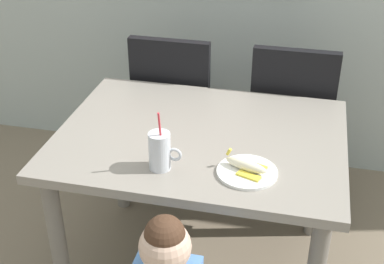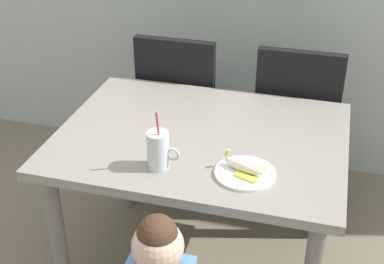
{
  "view_description": "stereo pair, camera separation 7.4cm",
  "coord_description": "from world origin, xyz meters",
  "px_view_note": "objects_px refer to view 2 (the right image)",
  "views": [
    {
      "loc": [
        0.4,
        -1.89,
        1.88
      ],
      "look_at": [
        -0.02,
        -0.09,
        0.81
      ],
      "focal_mm": 49.46,
      "sensor_mm": 36.0,
      "label": 1
    },
    {
      "loc": [
        0.47,
        -1.87,
        1.88
      ],
      "look_at": [
        -0.02,
        -0.09,
        0.81
      ],
      "focal_mm": 49.46,
      "sensor_mm": 36.0,
      "label": 2
    }
  ],
  "objects_px": {
    "dining_chair_right": "(296,118)",
    "snack_plate": "(245,173)",
    "dining_table": "(201,156)",
    "milk_cup": "(158,152)",
    "dining_chair_left": "(181,104)",
    "peeled_banana": "(245,167)"
  },
  "relations": [
    {
      "from": "dining_chair_left",
      "to": "dining_chair_right",
      "type": "bearing_deg",
      "value": -179.33
    },
    {
      "from": "dining_table",
      "to": "peeled_banana",
      "type": "xyz_separation_m",
      "value": [
        0.23,
        -0.24,
        0.14
      ]
    },
    {
      "from": "snack_plate",
      "to": "peeled_banana",
      "type": "relative_size",
      "value": 1.32
    },
    {
      "from": "milk_cup",
      "to": "peeled_banana",
      "type": "relative_size",
      "value": 1.44
    },
    {
      "from": "dining_table",
      "to": "milk_cup",
      "type": "height_order",
      "value": "milk_cup"
    },
    {
      "from": "dining_table",
      "to": "dining_chair_right",
      "type": "xyz_separation_m",
      "value": [
        0.36,
        0.64,
        -0.1
      ]
    },
    {
      "from": "dining_chair_right",
      "to": "snack_plate",
      "type": "distance_m",
      "value": 0.92
    },
    {
      "from": "dining_table",
      "to": "snack_plate",
      "type": "xyz_separation_m",
      "value": [
        0.23,
        -0.25,
        0.12
      ]
    },
    {
      "from": "milk_cup",
      "to": "dining_chair_right",
      "type": "bearing_deg",
      "value": 64.06
    },
    {
      "from": "dining_chair_left",
      "to": "peeled_banana",
      "type": "bearing_deg",
      "value": 120.03
    },
    {
      "from": "dining_chair_right",
      "to": "dining_table",
      "type": "bearing_deg",
      "value": 60.99
    },
    {
      "from": "dining_chair_left",
      "to": "peeled_banana",
      "type": "distance_m",
      "value": 1.04
    },
    {
      "from": "dining_table",
      "to": "peeled_banana",
      "type": "bearing_deg",
      "value": -46.37
    },
    {
      "from": "dining_chair_left",
      "to": "milk_cup",
      "type": "height_order",
      "value": "milk_cup"
    },
    {
      "from": "peeled_banana",
      "to": "snack_plate",
      "type": "bearing_deg",
      "value": -53.86
    },
    {
      "from": "dining_chair_right",
      "to": "milk_cup",
      "type": "distance_m",
      "value": 1.06
    },
    {
      "from": "dining_chair_left",
      "to": "snack_plate",
      "type": "xyz_separation_m",
      "value": [
        0.51,
        -0.88,
        0.21
      ]
    },
    {
      "from": "peeled_banana",
      "to": "milk_cup",
      "type": "bearing_deg",
      "value": -172.56
    },
    {
      "from": "dining_chair_right",
      "to": "peeled_banana",
      "type": "distance_m",
      "value": 0.92
    },
    {
      "from": "dining_table",
      "to": "peeled_banana",
      "type": "distance_m",
      "value": 0.36
    },
    {
      "from": "milk_cup",
      "to": "peeled_banana",
      "type": "distance_m",
      "value": 0.33
    },
    {
      "from": "dining_table",
      "to": "dining_chair_left",
      "type": "bearing_deg",
      "value": 113.55
    }
  ]
}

